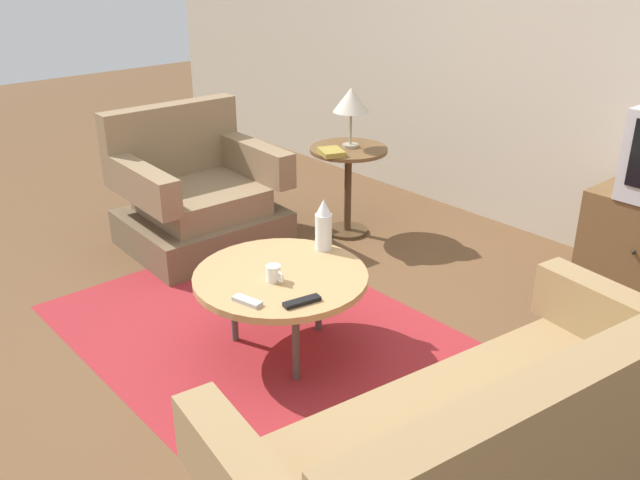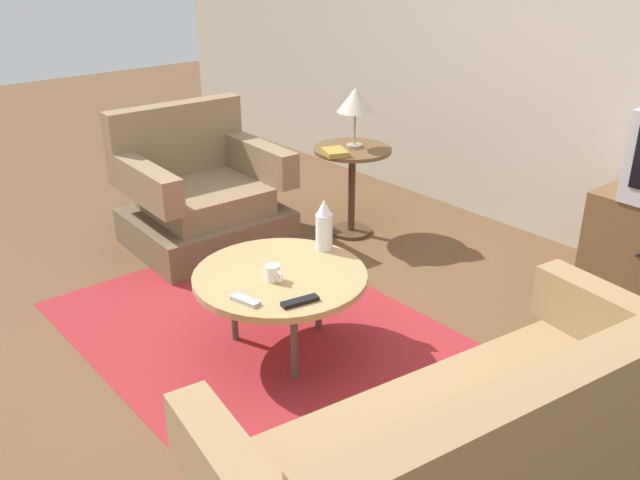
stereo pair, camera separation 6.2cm
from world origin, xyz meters
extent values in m
plane|color=brown|center=(0.00, 0.00, 0.00)|extent=(16.00, 16.00, 0.00)
cube|color=#BCB29E|center=(0.00, 2.30, 1.35)|extent=(9.00, 0.12, 2.70)
cube|color=maroon|center=(0.04, -0.05, 0.00)|extent=(2.61, 1.65, 0.00)
cube|color=brown|center=(-1.36, 0.37, 0.12)|extent=(0.90, 1.02, 0.24)
cube|color=#846B4C|center=(-1.36, 0.37, 0.33)|extent=(0.74, 0.73, 0.18)
cube|color=#846B4C|center=(-1.72, 0.38, 0.67)|extent=(0.18, 0.99, 0.50)
cube|color=#846B4C|center=(-1.38, -0.05, 0.54)|extent=(0.86, 0.18, 0.24)
cube|color=#846B4C|center=(-1.34, 0.79, 0.54)|extent=(0.86, 0.18, 0.24)
cube|color=#93754C|center=(1.39, -0.24, 0.33)|extent=(0.98, 1.64, 0.18)
cube|color=#93754C|center=(1.77, -0.30, 0.69)|extent=(0.39, 1.83, 0.53)
cube|color=#93754C|center=(1.50, 0.59, 0.54)|extent=(0.92, 0.27, 0.24)
cube|color=#A3C651|center=(1.69, 0.07, 0.54)|extent=(0.22, 0.27, 0.27)
cylinder|color=tan|center=(0.04, -0.05, 0.42)|extent=(0.87, 0.87, 0.04)
cylinder|color=#4C4742|center=(0.01, 0.22, 0.20)|extent=(0.04, 0.04, 0.40)
cylinder|color=#4C4742|center=(-0.20, -0.18, 0.20)|extent=(0.04, 0.04, 0.40)
cylinder|color=#4C4742|center=(0.28, -0.16, 0.20)|extent=(0.04, 0.04, 0.40)
cylinder|color=brown|center=(-0.85, 1.26, 0.62)|extent=(0.54, 0.54, 0.02)
cylinder|color=#47311C|center=(-0.85, 1.26, 0.30)|extent=(0.05, 0.05, 0.61)
cylinder|color=#47311C|center=(-0.85, 1.26, 0.01)|extent=(0.30, 0.30, 0.02)
sphere|color=black|center=(0.98, 1.74, 0.33)|extent=(0.02, 0.02, 0.02)
cylinder|color=#9E937A|center=(-0.86, 1.28, 0.64)|extent=(0.11, 0.11, 0.02)
cylinder|color=#9E937A|center=(-0.86, 1.28, 0.76)|extent=(0.02, 0.02, 0.23)
cone|color=beige|center=(-0.86, 1.28, 0.96)|extent=(0.25, 0.25, 0.16)
cylinder|color=white|center=(-0.04, 0.31, 0.54)|extent=(0.09, 0.09, 0.20)
cone|color=white|center=(-0.04, 0.31, 0.68)|extent=(0.08, 0.08, 0.08)
cylinder|color=white|center=(0.07, -0.12, 0.48)|extent=(0.07, 0.07, 0.08)
torus|color=white|center=(0.12, -0.12, 0.48)|extent=(0.06, 0.01, 0.06)
cube|color=black|center=(0.33, -0.16, 0.45)|extent=(0.08, 0.18, 0.02)
cube|color=#B2B2B7|center=(0.17, -0.34, 0.45)|extent=(0.15, 0.08, 0.02)
cube|color=olive|center=(-0.81, 1.06, 0.65)|extent=(0.23, 0.20, 0.03)
camera|label=1|loc=(2.41, -1.88, 1.96)|focal=38.17mm
camera|label=2|loc=(2.45, -1.83, 1.96)|focal=38.17mm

